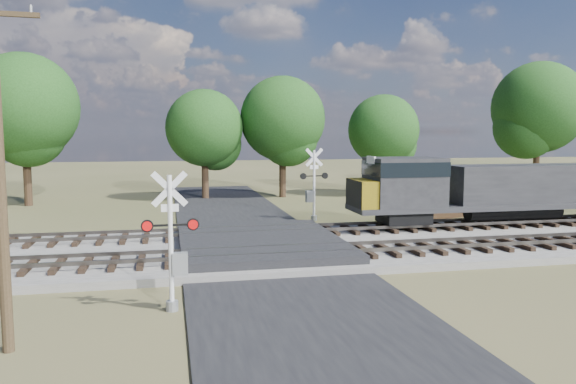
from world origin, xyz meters
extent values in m
plane|color=#3F4525|center=(0.00, 0.00, 0.00)|extent=(160.00, 160.00, 0.00)
cube|color=gray|center=(10.00, 0.50, 0.15)|extent=(140.00, 10.00, 0.30)
cube|color=black|center=(0.00, 0.00, 0.04)|extent=(7.00, 60.00, 0.08)
cube|color=#262628|center=(0.00, 0.50, 0.32)|extent=(7.00, 9.00, 0.62)
cube|color=black|center=(2.00, -2.00, 0.39)|extent=(44.00, 2.60, 0.18)
cube|color=#504B45|center=(10.00, -2.72, 0.55)|extent=(140.00, 0.08, 0.15)
cube|color=#504B45|center=(10.00, -1.28, 0.55)|extent=(140.00, 0.08, 0.15)
cube|color=black|center=(2.00, 3.00, 0.39)|extent=(44.00, 2.60, 0.18)
cube|color=#504B45|center=(10.00, 2.28, 0.55)|extent=(140.00, 0.08, 0.15)
cube|color=#504B45|center=(10.00, 3.72, 0.55)|extent=(140.00, 0.08, 0.15)
cylinder|color=silver|center=(-3.88, -7.18, 2.03)|extent=(0.14, 0.14, 4.05)
cylinder|color=gray|center=(-3.88, -7.18, 0.15)|extent=(0.36, 0.36, 0.30)
cube|color=silver|center=(-3.88, -7.18, 3.65)|extent=(1.06, 0.05, 1.06)
cube|color=silver|center=(-3.88, -7.18, 3.65)|extent=(1.06, 0.05, 1.06)
cube|color=silver|center=(-3.88, -7.18, 3.09)|extent=(0.51, 0.04, 0.22)
cube|color=black|center=(-3.88, -7.18, 2.58)|extent=(1.62, 0.08, 0.06)
cylinder|color=red|center=(-4.54, -7.18, 2.58)|extent=(0.37, 0.10, 0.36)
cylinder|color=red|center=(-3.22, -7.17, 2.58)|extent=(0.37, 0.10, 0.36)
cube|color=gray|center=(-3.63, -7.18, 1.42)|extent=(0.46, 0.31, 0.66)
cylinder|color=silver|center=(4.54, 8.39, 2.11)|extent=(0.15, 0.15, 4.22)
cylinder|color=gray|center=(4.54, 8.39, 0.16)|extent=(0.38, 0.38, 0.32)
cube|color=silver|center=(4.54, 8.39, 3.79)|extent=(1.10, 0.14, 1.10)
cube|color=silver|center=(4.54, 8.39, 3.79)|extent=(1.10, 0.14, 1.10)
cube|color=silver|center=(4.54, 8.39, 3.21)|extent=(0.53, 0.08, 0.23)
cube|color=black|center=(4.54, 8.39, 2.69)|extent=(1.69, 0.21, 0.06)
cylinder|color=red|center=(5.22, 8.46, 2.69)|extent=(0.39, 0.14, 0.38)
cylinder|color=red|center=(3.86, 8.33, 2.69)|extent=(0.39, 0.14, 0.38)
cube|color=gray|center=(4.28, 8.37, 1.48)|extent=(0.50, 0.36, 0.69)
cube|color=#48351F|center=(12.77, 9.25, 1.23)|extent=(4.18, 4.18, 2.45)
cube|color=#2D2D2F|center=(12.77, 9.25, 2.54)|extent=(4.60, 4.60, 0.18)
cylinder|color=black|center=(-13.83, 19.30, 2.72)|extent=(0.56, 0.56, 5.43)
sphere|color=#183A12|center=(-13.83, 19.30, 7.06)|extent=(7.60, 7.60, 7.60)
cylinder|color=black|center=(-1.11, 20.75, 2.15)|extent=(0.56, 0.56, 4.31)
sphere|color=#183A12|center=(-1.11, 20.75, 5.60)|extent=(6.03, 6.03, 6.03)
cylinder|color=black|center=(5.14, 20.79, 2.44)|extent=(0.56, 0.56, 4.88)
sphere|color=#183A12|center=(5.14, 20.79, 6.35)|extent=(6.83, 6.83, 6.83)
cylinder|color=black|center=(13.63, 20.43, 2.10)|extent=(0.56, 0.56, 4.19)
sphere|color=#183A12|center=(13.63, 20.43, 5.45)|extent=(5.87, 5.87, 5.87)
cylinder|color=black|center=(27.87, 20.12, 2.85)|extent=(0.56, 0.56, 5.70)
sphere|color=#183A12|center=(27.87, 20.12, 7.41)|extent=(7.98, 7.98, 7.98)
camera|label=1|loc=(-3.88, -23.75, 5.31)|focal=35.00mm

